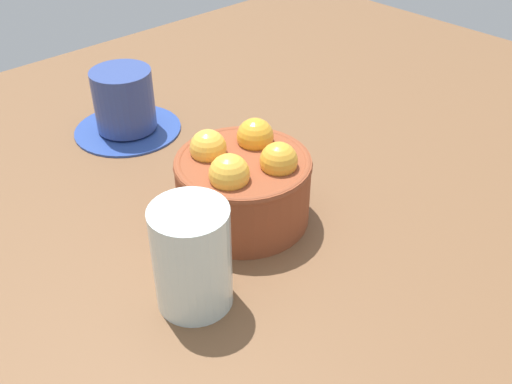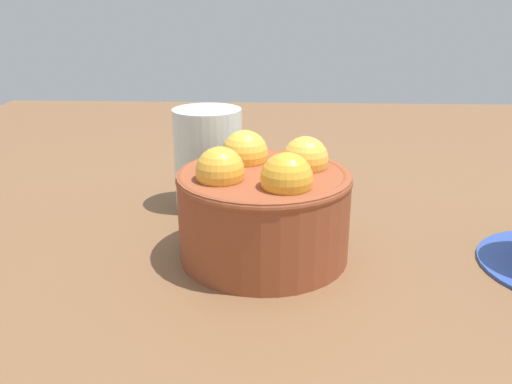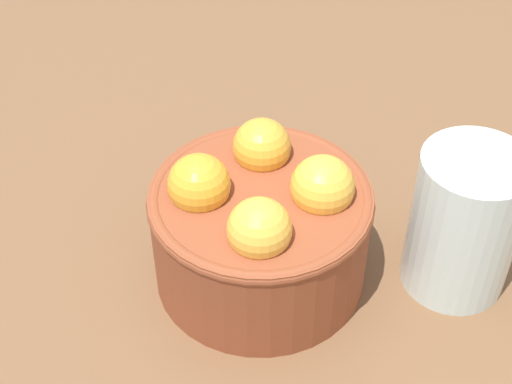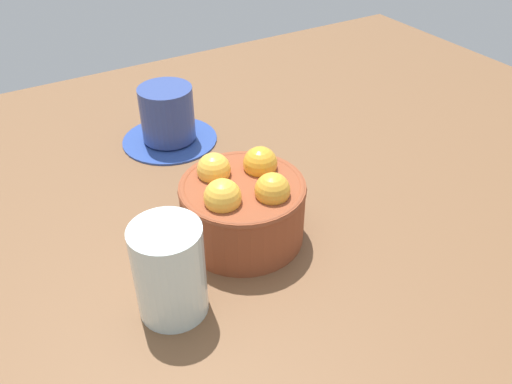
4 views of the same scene
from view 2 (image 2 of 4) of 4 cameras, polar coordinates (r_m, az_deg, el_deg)
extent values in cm
cube|color=brown|center=(47.83, 0.80, -9.13)|extent=(141.15, 110.98, 4.67)
cylinder|color=brown|center=(45.22, 0.84, -2.45)|extent=(14.15, 14.15, 7.37)
torus|color=brown|center=(44.07, 0.86, 1.50)|extent=(14.35, 14.35, 1.00)
sphere|color=gold|center=(40.52, 3.23, 1.40)|extent=(3.98, 3.98, 3.98)
sphere|color=#F9B73F|center=(45.48, 5.19, 3.42)|extent=(3.87, 3.87, 3.87)
sphere|color=yellow|center=(47.06, -1.18, 4.07)|extent=(4.04, 4.04, 4.04)
sphere|color=gold|center=(42.28, -3.79, 2.18)|extent=(3.86, 3.86, 3.86)
cylinder|color=silver|center=(56.08, -5.03, 3.52)|extent=(6.97, 6.97, 10.27)
camera|label=1|loc=(0.87, -28.20, 30.12)|focal=40.88mm
camera|label=3|loc=(0.68, 34.11, 32.79)|focal=53.67mm
camera|label=4|loc=(0.80, -35.35, 31.15)|focal=36.77mm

